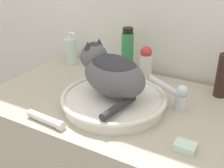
{
  "coord_description": "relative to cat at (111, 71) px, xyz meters",
  "views": [
    {
      "loc": [
        0.45,
        -0.57,
        1.42
      ],
      "look_at": [
        -0.01,
        0.25,
        0.97
      ],
      "focal_mm": 45.0,
      "sensor_mm": 36.0,
      "label": 1
    }
  ],
  "objects": [
    {
      "name": "wall_back",
      "position": [
        0.02,
        0.42,
        0.19
      ],
      "size": [
        8.0,
        0.05,
        2.4
      ],
      "color": "silver",
      "rests_on": "ground_plane"
    },
    {
      "name": "sink_basin",
      "position": [
        0.01,
        -0.0,
        -0.12
      ],
      "size": [
        0.41,
        0.41,
        0.05
      ],
      "color": "white",
      "rests_on": "vanity_counter"
    },
    {
      "name": "cat",
      "position": [
        0.0,
        0.0,
        0.0
      ],
      "size": [
        0.31,
        0.3,
        0.19
      ],
      "rotation": [
        0.0,
        0.0,
        2.87
      ],
      "color": "#56565B",
      "rests_on": "sink_basin"
    },
    {
      "name": "faucet",
      "position": [
        0.23,
        0.09,
        -0.08
      ],
      "size": [
        0.15,
        0.09,
        0.14
      ],
      "rotation": [
        0.0,
        0.0,
        -2.73
      ],
      "color": "silver",
      "rests_on": "vanity_counter"
    },
    {
      "name": "soap_pump_bottle",
      "position": [
        -0.41,
        0.29,
        -0.07
      ],
      "size": [
        0.06,
        0.06,
        0.17
      ],
      "color": "silver",
      "rests_on": "vanity_counter"
    },
    {
      "name": "lotion_bottle_white",
      "position": [
        0.02,
        0.29,
        -0.06
      ],
      "size": [
        0.06,
        0.06,
        0.16
      ],
      "color": "white",
      "rests_on": "vanity_counter"
    },
    {
      "name": "shampoo_bottle_tall",
      "position": [
        -0.07,
        0.29,
        -0.03
      ],
      "size": [
        0.06,
        0.06,
        0.23
      ],
      "color": "#338C4C",
      "rests_on": "vanity_counter"
    },
    {
      "name": "hairspray_can_black",
      "position": [
        0.36,
        0.29,
        -0.05
      ],
      "size": [
        0.05,
        0.05,
        0.2
      ],
      "color": "#331E19",
      "rests_on": "vanity_counter"
    },
    {
      "name": "cream_tube",
      "position": [
        -0.14,
        -0.22,
        -0.13
      ],
      "size": [
        0.16,
        0.04,
        0.03
      ],
      "rotation": [
        0.0,
        0.0,
        -0.07
      ],
      "color": "silver",
      "rests_on": "vanity_counter"
    },
    {
      "name": "soap_bar",
      "position": [
        0.33,
        -0.13,
        -0.13
      ],
      "size": [
        0.07,
        0.05,
        0.02
      ],
      "color": "silver",
      "rests_on": "vanity_counter"
    }
  ]
}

